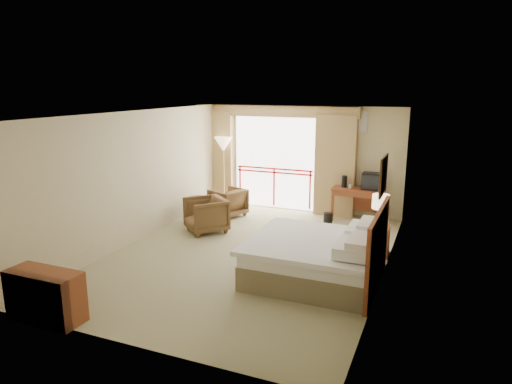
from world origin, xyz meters
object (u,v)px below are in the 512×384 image
at_px(wastebasket, 328,218).
at_px(table_lamp, 381,202).
at_px(side_table, 199,205).
at_px(floor_lamp, 223,147).
at_px(nightstand, 378,240).
at_px(bed, 318,257).
at_px(armchair_near, 206,231).
at_px(tv, 372,181).
at_px(desk, 359,195).
at_px(armchair_far, 228,216).
at_px(dresser, 45,296).

bearing_deg(wastebasket, table_lamp, -48.26).
bearing_deg(side_table, floor_lamp, 94.48).
bearing_deg(wastebasket, nightstand, -49.17).
bearing_deg(bed, wastebasket, 100.68).
distance_m(table_lamp, side_table, 4.33).
height_order(bed, table_lamp, table_lamp).
xyz_separation_m(armchair_near, side_table, (-0.51, 0.59, 0.40)).
height_order(nightstand, tv, tv).
relative_size(table_lamp, floor_lamp, 0.31).
bearing_deg(floor_lamp, tv, -0.32).
xyz_separation_m(desk, armchair_far, (-3.07, -0.89, -0.62)).
relative_size(armchair_near, side_table, 1.43).
height_order(nightstand, armchair_near, nightstand).
xyz_separation_m(desk, side_table, (-3.47, -1.63, -0.22)).
xyz_separation_m(bed, dresser, (-3.11, -2.82, -0.02)).
distance_m(desk, floor_lamp, 3.73).
distance_m(nightstand, armchair_near, 3.76).
distance_m(tv, floor_lamp, 3.94).
bearing_deg(floor_lamp, side_table, -85.52).
bearing_deg(bed, armchair_near, 152.81).
relative_size(nightstand, tv, 1.32).
bearing_deg(armchair_near, floor_lamp, 147.37).
bearing_deg(armchair_far, nightstand, 93.73).
xyz_separation_m(desk, floor_lamp, (-3.60, -0.04, 0.99)).
bearing_deg(table_lamp, tv, 103.00).
xyz_separation_m(table_lamp, desk, (-0.78, 2.15, -0.41)).
xyz_separation_m(bed, side_table, (-3.48, 2.11, 0.03)).
relative_size(side_table, floor_lamp, 0.32).
relative_size(wastebasket, armchair_near, 0.32).
distance_m(armchair_far, dresser, 5.69).
bearing_deg(bed, tv, 85.45).
height_order(nightstand, wastebasket, nightstand).
bearing_deg(floor_lamp, armchair_near, -73.80).
bearing_deg(table_lamp, bed, -116.07).
bearing_deg(armchair_near, bed, 13.98).
bearing_deg(desk, armchair_far, -163.16).
xyz_separation_m(bed, armchair_near, (-2.97, 1.53, -0.38)).
height_order(wastebasket, armchair_near, armchair_near).
bearing_deg(armchair_far, desk, 128.72).
bearing_deg(nightstand, side_table, 169.69).
bearing_deg(dresser, armchair_far, 91.91).
distance_m(nightstand, table_lamp, 0.74).
xyz_separation_m(table_lamp, armchair_far, (-3.85, 1.27, -1.03)).
relative_size(table_lamp, tv, 1.31).
height_order(armchair_far, side_table, side_table).
bearing_deg(desk, wastebasket, -132.22).
distance_m(nightstand, desk, 2.36).
bearing_deg(dresser, bed, 44.45).
distance_m(table_lamp, armchair_near, 3.89).
relative_size(bed, nightstand, 3.67).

